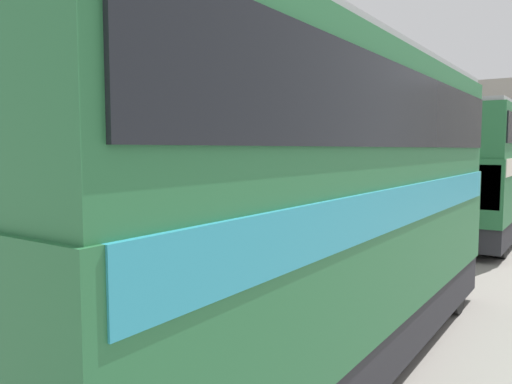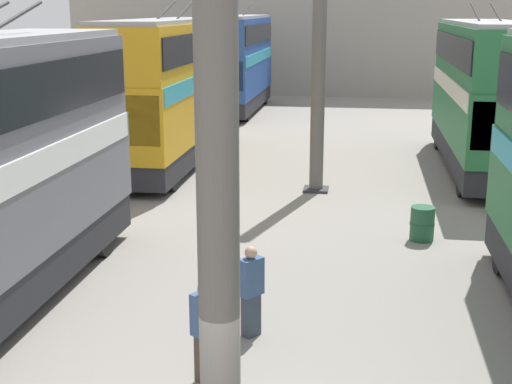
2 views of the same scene
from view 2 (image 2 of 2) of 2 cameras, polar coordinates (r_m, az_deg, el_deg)
depot_back_wall at (r=46.27m, az=7.08°, el=13.05°), size 0.50×36.00×8.85m
support_column_near at (r=6.82m, az=-3.13°, el=3.82°), size 0.76×0.76×8.77m
support_column_far at (r=21.63m, az=5.05°, el=11.12°), size 0.76×0.76×8.77m
bus_left_far at (r=25.82m, az=17.90°, el=8.01°), size 10.57×2.54×5.71m
bus_right_mid at (r=25.64m, az=-7.03°, el=8.61°), size 10.32×2.54×5.77m
bus_right_far at (r=39.11m, az=-1.54°, el=10.69°), size 9.59×2.54×5.75m
person_aisle_midway at (r=12.30m, az=-0.41°, el=-7.78°), size 0.48×0.45×1.63m
person_aisle_foreground at (r=10.85m, az=-4.10°, el=-10.99°), size 0.43×0.48×1.63m
oil_drum at (r=17.86m, az=13.15°, el=-2.47°), size 0.61×0.61×0.84m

